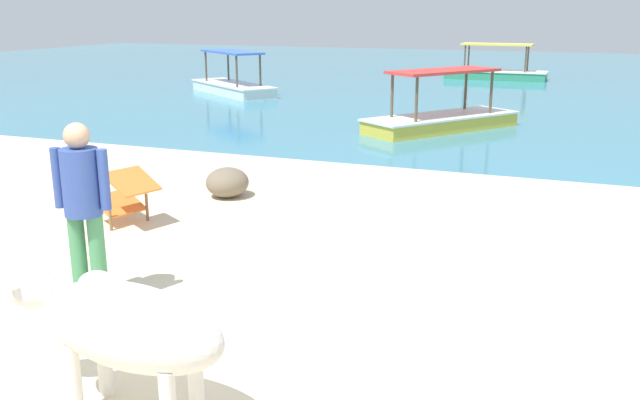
{
  "coord_description": "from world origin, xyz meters",
  "views": [
    {
      "loc": [
        2.59,
        -3.77,
        2.58
      ],
      "look_at": [
        0.04,
        3.0,
        0.55
      ],
      "focal_mm": 38.64,
      "sensor_mm": 36.0,
      "label": 1
    }
  ],
  "objects_px": {
    "deck_chair_far": "(125,194)",
    "boat_green": "(495,72)",
    "cow": "(124,326)",
    "person_standing": "(83,200)",
    "boat_white": "(233,85)",
    "boat_yellow": "(441,117)"
  },
  "relations": [
    {
      "from": "cow",
      "to": "deck_chair_far",
      "type": "relative_size",
      "value": 1.92
    },
    {
      "from": "cow",
      "to": "boat_green",
      "type": "xyz_separation_m",
      "value": [
        -0.49,
        23.09,
        -0.39
      ]
    },
    {
      "from": "cow",
      "to": "person_standing",
      "type": "bearing_deg",
      "value": -39.77
    },
    {
      "from": "boat_green",
      "to": "cow",
      "type": "bearing_deg",
      "value": -87.49
    },
    {
      "from": "deck_chair_far",
      "to": "boat_green",
      "type": "distance_m",
      "value": 19.79
    },
    {
      "from": "person_standing",
      "to": "boat_yellow",
      "type": "height_order",
      "value": "person_standing"
    },
    {
      "from": "cow",
      "to": "boat_green",
      "type": "height_order",
      "value": "boat_green"
    },
    {
      "from": "cow",
      "to": "deck_chair_far",
      "type": "bearing_deg",
      "value": -49.01
    },
    {
      "from": "person_standing",
      "to": "boat_white",
      "type": "relative_size",
      "value": 0.44
    },
    {
      "from": "person_standing",
      "to": "boat_green",
      "type": "relative_size",
      "value": 0.44
    },
    {
      "from": "boat_green",
      "to": "person_standing",
      "type": "bearing_deg",
      "value": -91.07
    },
    {
      "from": "person_standing",
      "to": "boat_white",
      "type": "bearing_deg",
      "value": -168.66
    },
    {
      "from": "boat_yellow",
      "to": "boat_green",
      "type": "bearing_deg",
      "value": -143.27
    },
    {
      "from": "deck_chair_far",
      "to": "person_standing",
      "type": "bearing_deg",
      "value": 137.57
    },
    {
      "from": "deck_chair_far",
      "to": "person_standing",
      "type": "xyz_separation_m",
      "value": [
        1.09,
        -2.03,
        0.56
      ]
    },
    {
      "from": "boat_green",
      "to": "boat_white",
      "type": "bearing_deg",
      "value": -132.3
    },
    {
      "from": "person_standing",
      "to": "boat_white",
      "type": "distance_m",
      "value": 15.62
    },
    {
      "from": "cow",
      "to": "boat_green",
      "type": "relative_size",
      "value": 0.47
    },
    {
      "from": "boat_yellow",
      "to": "boat_white",
      "type": "height_order",
      "value": "same"
    },
    {
      "from": "cow",
      "to": "boat_white",
      "type": "bearing_deg",
      "value": -59.62
    },
    {
      "from": "deck_chair_far",
      "to": "boat_white",
      "type": "height_order",
      "value": "boat_white"
    },
    {
      "from": "boat_yellow",
      "to": "boat_green",
      "type": "height_order",
      "value": "same"
    }
  ]
}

